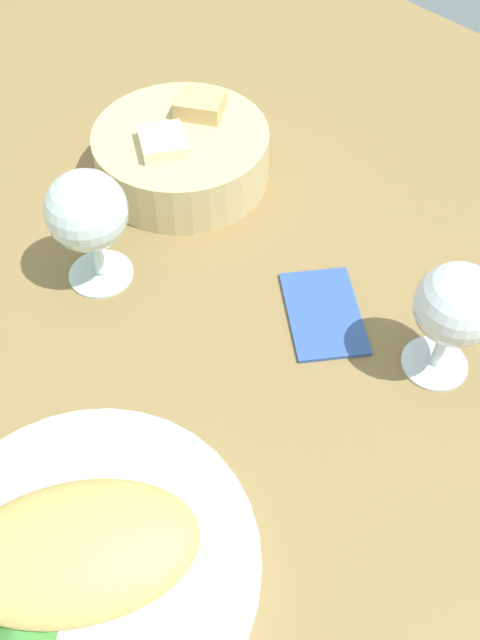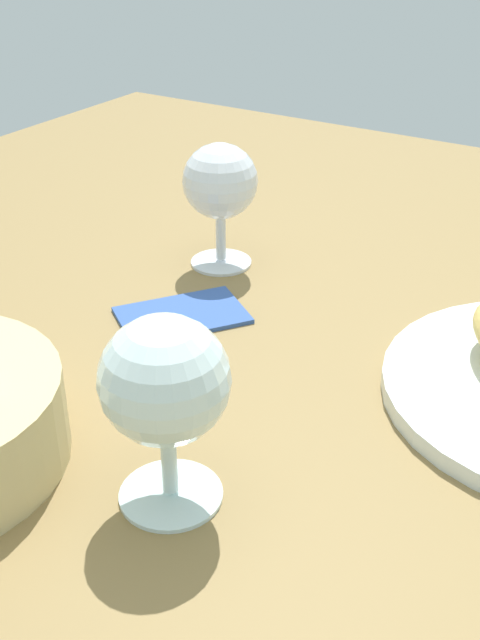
% 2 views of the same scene
% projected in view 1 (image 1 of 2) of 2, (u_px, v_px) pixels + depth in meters
% --- Properties ---
extents(ground_plane, '(1.40, 1.40, 0.02)m').
position_uv_depth(ground_plane, '(162.00, 362.00, 0.65)').
color(ground_plane, olive).
extents(plate, '(0.27, 0.27, 0.01)m').
position_uv_depth(plate, '(85.00, 566.00, 0.51)').
color(plate, white).
rests_on(plate, ground_plane).
extents(omelette, '(0.21, 0.19, 0.05)m').
position_uv_depth(omelette, '(77.00, 550.00, 0.49)').
color(omelette, '#D8B75F').
rests_on(omelette, plate).
extents(lettuce_garnish, '(0.05, 0.05, 0.02)m').
position_uv_depth(lettuce_garnish, '(18.00, 628.00, 0.47)').
color(lettuce_garnish, '#3E8A37').
rests_on(lettuce_garnish, plate).
extents(bread_basket, '(0.20, 0.20, 0.08)m').
position_uv_depth(bread_basket, '(182.00, 154.00, 0.78)').
color(bread_basket, '#CDB87F').
rests_on(bread_basket, ground_plane).
extents(wine_glass_near, '(0.07, 0.07, 0.12)m').
position_uv_depth(wine_glass_near, '(456.00, 309.00, 0.57)').
color(wine_glass_near, silver).
rests_on(wine_glass_near, ground_plane).
extents(wine_glass_far, '(0.08, 0.08, 0.13)m').
position_uv_depth(wine_glass_far, '(87.00, 215.00, 0.64)').
color(wine_glass_far, silver).
rests_on(wine_glass_far, ground_plane).
extents(folded_napkin, '(0.12, 0.13, 0.01)m').
position_uv_depth(folded_napkin, '(324.00, 312.00, 0.67)').
color(folded_napkin, '#32549C').
rests_on(folded_napkin, ground_plane).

